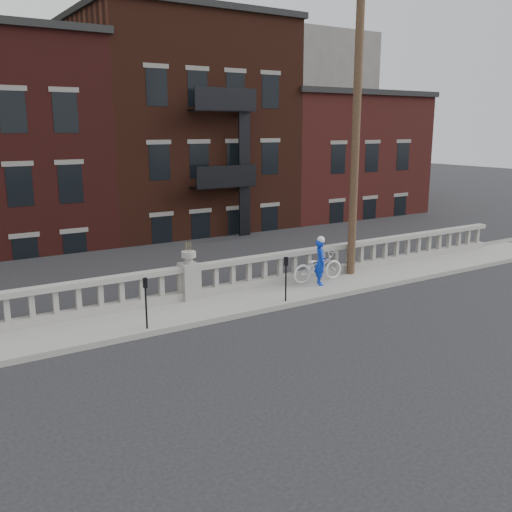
{
  "coord_description": "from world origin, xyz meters",
  "views": [
    {
      "loc": [
        -7.28,
        -11.22,
        5.29
      ],
      "look_at": [
        1.93,
        3.2,
        1.39
      ],
      "focal_mm": 40.0,
      "sensor_mm": 36.0,
      "label": 1
    }
  ],
  "objects": [
    {
      "name": "utility_pole",
      "position": [
        6.2,
        3.6,
        5.24
      ],
      "size": [
        1.6,
        0.28,
        10.0
      ],
      "color": "#422D1E",
      "rests_on": "sidewalk"
    },
    {
      "name": "ground",
      "position": [
        0.0,
        0.0,
        0.0
      ],
      "size": [
        120.0,
        120.0,
        0.0
      ],
      "primitive_type": "plane",
      "color": "black",
      "rests_on": "ground"
    },
    {
      "name": "planter_pedestal",
      "position": [
        0.0,
        3.95,
        0.83
      ],
      "size": [
        0.55,
        0.55,
        1.76
      ],
      "color": "gray",
      "rests_on": "sidewalk"
    },
    {
      "name": "cyclist",
      "position": [
        4.35,
        3.05,
        0.91
      ],
      "size": [
        0.56,
        0.66,
        1.52
      ],
      "primitive_type": "imported",
      "rotation": [
        0.0,
        0.0,
        1.15
      ],
      "color": "#0C30BC",
      "rests_on": "sidewalk"
    },
    {
      "name": "parking_meter_d",
      "position": [
        2.31,
        2.15,
        1.0
      ],
      "size": [
        0.1,
        0.09,
        1.36
      ],
      "color": "black",
      "rests_on": "sidewalk"
    },
    {
      "name": "bicycle",
      "position": [
        4.55,
        3.42,
        0.66
      ],
      "size": [
        1.97,
        0.77,
        1.02
      ],
      "primitive_type": "imported",
      "rotation": [
        0.0,
        0.0,
        1.52
      ],
      "color": "silver",
      "rests_on": "sidewalk"
    },
    {
      "name": "lower_level",
      "position": [
        0.56,
        23.04,
        2.63
      ],
      "size": [
        80.0,
        44.0,
        20.8
      ],
      "color": "#605E59",
      "rests_on": "ground"
    },
    {
      "name": "sidewalk",
      "position": [
        0.0,
        3.0,
        0.07
      ],
      "size": [
        32.0,
        2.2,
        0.15
      ],
      "primitive_type": "cube",
      "color": "gray",
      "rests_on": "ground"
    },
    {
      "name": "balustrade",
      "position": [
        0.0,
        3.95,
        0.64
      ],
      "size": [
        28.0,
        0.34,
        1.03
      ],
      "color": "gray",
      "rests_on": "sidewalk"
    },
    {
      "name": "parking_meter_c",
      "position": [
        -2.11,
        2.15,
        1.0
      ],
      "size": [
        0.1,
        0.09,
        1.36
      ],
      "color": "black",
      "rests_on": "sidewalk"
    }
  ]
}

